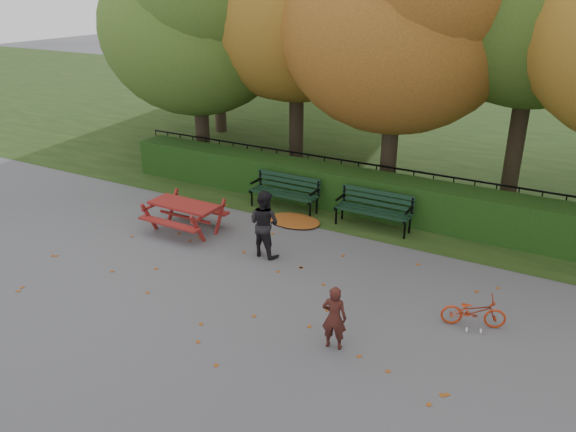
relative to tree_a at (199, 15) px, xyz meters
The scene contains 14 objects.
ground 8.86m from the tree_a, 47.07° to the right, with size 90.00×90.00×0.00m, color slate.
grass_strip 10.87m from the tree_a, 58.37° to the left, with size 90.00×90.00×0.00m, color #1B3411.
hedge 6.65m from the tree_a, 11.73° to the right, with size 13.00×0.90×1.00m, color black.
iron_fence 6.55m from the tree_a, ahead, with size 14.00×0.04×1.02m.
tree_a is the anchor object (origin of this frame).
tree_c 6.04m from the tree_a, ahead, with size 6.30×6.00×8.00m.
bench_left 5.89m from the tree_a, 25.76° to the right, with size 1.80×0.57×0.88m.
bench_right 7.69m from the tree_a, 16.61° to the right, with size 1.80×0.57×0.88m.
picnic_table 6.36m from the tree_a, 59.04° to the right, with size 1.64×1.32×0.79m.
leaf_pile 6.85m from the tree_a, 29.53° to the right, with size 1.32×0.92×0.09m, color brown.
leaf_scatter 8.67m from the tree_a, 45.49° to the right, with size 9.00×5.70×0.01m, color brown, non-canonical shape.
child 10.76m from the tree_a, 41.59° to the right, with size 0.40×0.26×1.09m, color #401A14.
adult 7.53m from the tree_a, 42.38° to the right, with size 0.70×0.55×1.45m, color black.
bicycle 11.33m from the tree_a, 28.04° to the right, with size 0.37×1.07×0.56m, color #B33010.
Camera 1 is at (5.33, -7.92, 5.40)m, focal length 35.00 mm.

